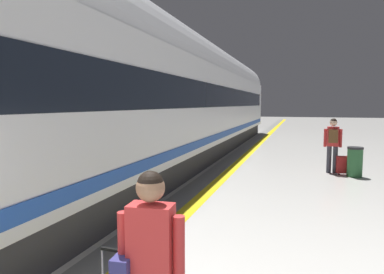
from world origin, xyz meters
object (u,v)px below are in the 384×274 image
(high_speed_train, at_px, (150,94))
(passenger_near, at_px, (333,141))
(traveller_foreground, at_px, (149,263))
(suitcase_near, at_px, (343,165))
(waste_bin, at_px, (355,162))

(high_speed_train, relative_size, passenger_near, 20.29)
(high_speed_train, bearing_deg, traveller_foreground, -65.66)
(traveller_foreground, xyz_separation_m, suitcase_near, (2.39, 9.22, -0.67))
(passenger_near, bearing_deg, waste_bin, -31.54)
(waste_bin, bearing_deg, passenger_near, 148.46)
(passenger_near, relative_size, suitcase_near, 3.00)
(passenger_near, distance_m, waste_bin, 0.93)
(high_speed_train, relative_size, traveller_foreground, 20.82)
(high_speed_train, height_order, suitcase_near, high_speed_train)
(high_speed_train, xyz_separation_m, traveller_foreground, (3.32, -7.33, -1.51))
(traveller_foreground, bearing_deg, waste_bin, 73.46)
(traveller_foreground, distance_m, suitcase_near, 9.55)
(traveller_foreground, bearing_deg, high_speed_train, 114.34)
(traveller_foreground, bearing_deg, passenger_near, 77.60)
(high_speed_train, xyz_separation_m, suitcase_near, (5.71, 1.89, -2.19))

